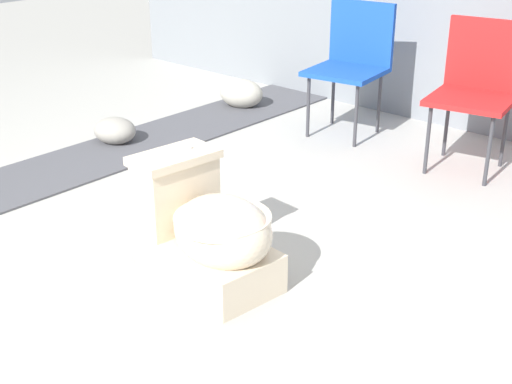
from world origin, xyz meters
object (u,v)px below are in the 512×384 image
at_px(toilet, 208,232).
at_px(folding_chair_left, 354,54).
at_px(boulder_near, 115,131).
at_px(boulder_far, 241,94).
at_px(folding_chair_middle, 478,80).

bearing_deg(toilet, folding_chair_left, 114.93).
distance_m(folding_chair_left, boulder_near, 1.60).
xyz_separation_m(folding_chair_left, boulder_far, (-0.90, -0.10, -0.41)).
bearing_deg(toilet, boulder_near, 160.45).
relative_size(folding_chair_left, boulder_near, 2.95).
height_order(toilet, boulder_near, toilet).
xyz_separation_m(boulder_near, boulder_far, (0.08, 1.10, 0.02)).
xyz_separation_m(toilet, boulder_near, (-1.64, 0.80, -0.14)).
distance_m(toilet, folding_chair_middle, 1.98).
bearing_deg(folding_chair_middle, toilet, -16.25).
height_order(folding_chair_left, boulder_near, folding_chair_left).
xyz_separation_m(folding_chair_left, folding_chair_middle, (0.88, -0.05, 0.00)).
bearing_deg(toilet, folding_chair_middle, 90.21).
bearing_deg(boulder_near, folding_chair_left, 50.94).
bearing_deg(folding_chair_middle, folding_chair_left, -103.45).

